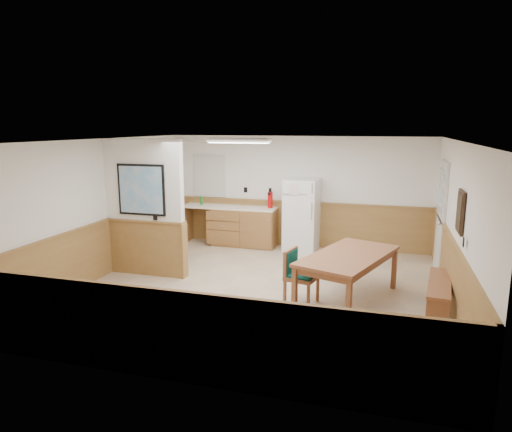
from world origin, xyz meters
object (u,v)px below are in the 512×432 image
(refrigerator, at_px, (302,215))
(dining_chair, at_px, (296,272))
(dining_bench, at_px, (439,289))
(dining_table, at_px, (348,260))
(fire_extinguisher, at_px, (270,199))
(soap_bottle, at_px, (201,200))

(refrigerator, relative_size, dining_chair, 1.87)
(dining_bench, bearing_deg, dining_chair, -165.80)
(dining_table, bearing_deg, fire_extinguisher, 144.81)
(dining_bench, height_order, fire_extinguisher, fire_extinguisher)
(refrigerator, distance_m, dining_bench, 3.81)
(refrigerator, xyz_separation_m, dining_bench, (2.60, -2.75, -0.46))
(dining_chair, distance_m, soap_bottle, 4.26)
(dining_bench, relative_size, fire_extinguisher, 3.27)
(dining_chair, bearing_deg, refrigerator, 111.66)
(dining_bench, bearing_deg, fire_extinguisher, 146.43)
(refrigerator, relative_size, fire_extinguisher, 3.54)
(soap_bottle, bearing_deg, refrigerator, -1.67)
(dining_table, relative_size, fire_extinguisher, 4.83)
(refrigerator, xyz_separation_m, soap_bottle, (-2.40, 0.07, 0.20))
(fire_extinguisher, distance_m, soap_bottle, 1.66)
(fire_extinguisher, bearing_deg, refrigerator, -21.56)
(refrigerator, bearing_deg, dining_chair, -77.78)
(fire_extinguisher, height_order, soap_bottle, fire_extinguisher)
(dining_chair, relative_size, soap_bottle, 4.29)
(refrigerator, relative_size, soap_bottle, 8.03)
(dining_bench, bearing_deg, refrigerator, 140.28)
(dining_bench, xyz_separation_m, soap_bottle, (-5.00, 2.82, 0.66))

